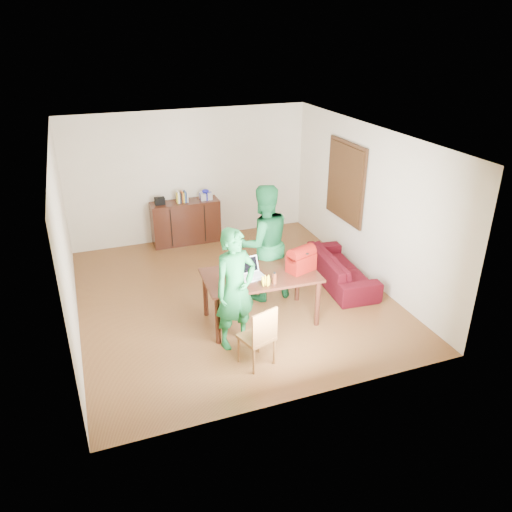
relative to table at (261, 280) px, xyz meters
name	(u,v)px	position (x,y,z in m)	size (l,w,h in m)	color
room	(229,221)	(-0.17, 1.02, 0.61)	(5.20, 5.70, 2.90)	#4E2713
table	(261,280)	(0.00, 0.00, 0.00)	(1.75, 1.03, 0.80)	black
chair	(257,347)	(-0.43, -1.01, -0.44)	(0.51, 0.50, 0.90)	brown
person_near	(235,289)	(-0.55, -0.46, 0.19)	(0.65, 0.43, 1.78)	#15612B
person_far	(263,243)	(0.31, 0.70, 0.28)	(0.95, 0.74, 1.96)	#13582A
laptop	(252,275)	(-0.16, -0.06, 0.15)	(0.40, 0.30, 0.26)	white
bananas	(266,284)	(-0.06, -0.37, 0.13)	(0.17, 0.11, 0.06)	gold
bottle	(274,278)	(0.08, -0.34, 0.19)	(0.06, 0.06, 0.18)	#542413
red_bag	(301,261)	(0.62, -0.10, 0.26)	(0.42, 0.25, 0.31)	#690F07
sofa	(340,268)	(1.77, 0.70, -0.43)	(1.85, 0.72, 0.54)	#340806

